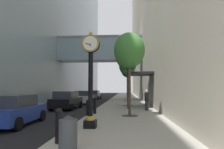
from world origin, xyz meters
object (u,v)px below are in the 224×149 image
(street_tree_far, at_px, (127,71))
(car_blue_trailing, at_px, (15,110))
(street_tree_mid_near, at_px, (128,56))
(pedestrian_walking, at_px, (147,100))
(car_black_mid, at_px, (67,100))
(bollard_nearest, at_px, (59,125))
(bollard_third, at_px, (88,109))
(street_clock, at_px, (91,74))
(car_silver_far, at_px, (84,97))
(street_tree_near, at_px, (129,51))
(street_tree_mid_far, at_px, (127,66))
(car_grey_near, at_px, (94,95))
(trash_bin, at_px, (68,133))
(bollard_fourth, at_px, (95,105))

(street_tree_far, distance_m, car_blue_trailing, 26.80)
(street_tree_mid_near, distance_m, pedestrian_walking, 6.28)
(street_tree_mid_near, distance_m, car_black_mid, 7.76)
(bollard_nearest, relative_size, pedestrian_walking, 0.68)
(bollard_third, height_order, pedestrian_walking, pedestrian_walking)
(bollard_third, relative_size, street_tree_mid_near, 0.17)
(bollard_nearest, xyz_separation_m, car_black_mid, (-3.32, 11.85, 0.07))
(street_clock, distance_m, car_silver_far, 16.37)
(street_tree_near, distance_m, street_tree_mid_far, 15.13)
(car_blue_trailing, bearing_deg, street_tree_far, 76.68)
(car_grey_near, xyz_separation_m, car_blue_trailing, (-0.17, -25.47, 0.01))
(pedestrian_walking, bearing_deg, car_blue_trailing, -140.13)
(street_tree_mid_far, bearing_deg, bollard_nearest, -96.46)
(street_tree_far, height_order, car_silver_far, street_tree_far)
(car_grey_near, bearing_deg, street_tree_mid_far, -50.90)
(street_tree_far, bearing_deg, bollard_third, -95.81)
(trash_bin, distance_m, car_blue_trailing, 6.23)
(street_tree_mid_near, xyz_separation_m, street_tree_mid_far, (-0.00, 7.56, -0.21))
(street_tree_mid_near, bearing_deg, bollard_nearest, -99.82)
(street_tree_mid_far, xyz_separation_m, car_blue_trailing, (-6.09, -18.18, -4.37))
(street_tree_near, bearing_deg, street_tree_mid_far, 90.00)
(pedestrian_walking, height_order, car_blue_trailing, pedestrian_walking)
(pedestrian_walking, xyz_separation_m, car_grey_near, (-7.38, 19.16, -0.26))
(car_blue_trailing, bearing_deg, car_black_mid, 87.90)
(street_tree_near, relative_size, street_tree_mid_far, 0.87)
(street_clock, distance_m, bollard_fourth, 5.44)
(street_tree_mid_far, height_order, trash_bin, street_tree_mid_far)
(street_tree_mid_near, xyz_separation_m, street_tree_far, (0.00, 15.12, -0.26))
(trash_bin, distance_m, pedestrian_walking, 11.40)
(street_clock, relative_size, street_tree_near, 0.80)
(trash_bin, xyz_separation_m, car_grey_near, (-4.04, 30.06, 0.09))
(bollard_fourth, bearing_deg, street_tree_mid_far, 80.10)
(bollard_nearest, relative_size, trash_bin, 1.10)
(bollard_third, distance_m, street_tree_far, 24.81)
(street_clock, xyz_separation_m, pedestrian_walking, (3.34, 7.38, -1.57))
(trash_bin, bearing_deg, bollard_third, 95.58)
(trash_bin, bearing_deg, street_tree_mid_near, 82.94)
(street_tree_far, relative_size, car_silver_far, 1.41)
(bollard_third, bearing_deg, street_tree_near, 33.22)
(street_tree_near, relative_size, car_black_mid, 1.21)
(car_blue_trailing, bearing_deg, bollard_third, 21.73)
(bollard_third, bearing_deg, car_black_mid, 116.26)
(bollard_nearest, bearing_deg, car_grey_near, 96.75)
(bollard_third, distance_m, car_silver_far, 13.68)
(street_tree_mid_far, distance_m, trash_bin, 23.28)
(trash_bin, xyz_separation_m, car_blue_trailing, (-4.21, 4.59, 0.10))
(street_tree_near, height_order, car_black_mid, street_tree_near)
(street_tree_near, xyz_separation_m, street_tree_mid_near, (0.00, 7.56, 0.88))
(trash_bin, height_order, car_black_mid, car_black_mid)
(bollard_nearest, distance_m, street_tree_mid_near, 15.22)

